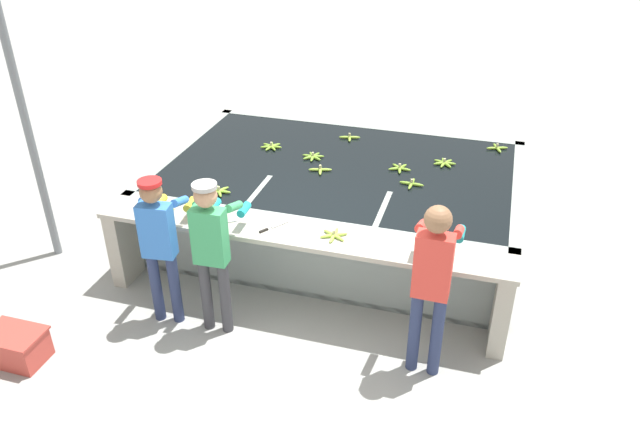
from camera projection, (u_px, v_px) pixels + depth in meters
ground_plane at (292, 322)px, 6.44m from camera, size 80.00×80.00×0.00m
wash_tank at (339, 201)px, 7.73m from camera, size 4.26×2.80×0.94m
work_ledge at (298, 257)px, 6.29m from camera, size 4.26×0.45×0.94m
worker_0 at (160, 238)px, 6.03m from camera, size 0.46×0.73×1.60m
worker_1 at (212, 244)px, 5.88m from camera, size 0.42×0.72×1.64m
worker_2 at (432, 275)px, 5.34m from camera, size 0.41×0.72×1.74m
banana_bunch_floating_0 at (350, 137)px, 8.24m from camera, size 0.28×0.28×0.08m
banana_bunch_floating_1 at (320, 170)px, 7.38m from camera, size 0.28×0.28×0.08m
banana_bunch_floating_2 at (444, 163)px, 7.54m from camera, size 0.28×0.28×0.08m
banana_bunch_floating_3 at (497, 148)px, 7.93m from camera, size 0.27×0.27×0.08m
banana_bunch_floating_4 at (271, 146)px, 7.98m from camera, size 0.28×0.28×0.08m
banana_bunch_floating_5 at (400, 168)px, 7.41m from camera, size 0.27×0.27×0.08m
banana_bunch_floating_6 at (219, 191)px, 6.90m from camera, size 0.28×0.27×0.08m
banana_bunch_floating_7 at (313, 157)px, 7.70m from camera, size 0.28×0.28×0.08m
banana_bunch_floating_8 at (412, 184)px, 7.06m from camera, size 0.28×0.28×0.08m
banana_bunch_ledge_0 at (163, 207)px, 6.57m from camera, size 0.28×0.28×0.08m
banana_bunch_ledge_1 at (334, 235)px, 6.09m from camera, size 0.26×0.28×0.08m
knife_0 at (269, 228)px, 6.22m from camera, size 0.22×0.31×0.02m
knife_1 at (214, 223)px, 6.31m from camera, size 0.31×0.21×0.02m
crate at (16, 346)px, 5.87m from camera, size 0.55×0.39×0.32m
support_post_left at (28, 129)px, 6.77m from camera, size 0.09×0.09×3.20m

